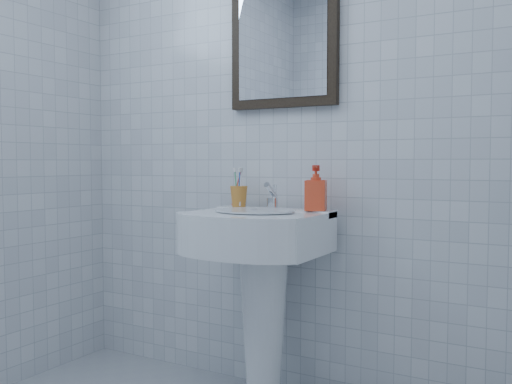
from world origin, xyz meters
The scene contains 6 objects.
wall_back centered at (0.00, 1.20, 1.25)m, with size 2.20×0.02×2.50m, color silver.
washbasin centered at (-0.01, 0.98, 0.55)m, with size 0.53×0.39×0.82m.
faucet centered at (-0.01, 1.08, 0.85)m, with size 0.05×0.10×0.11m.
toothbrush_cup centered at (-0.18, 1.10, 0.85)m, with size 0.08×0.08×0.09m, color #C47629, non-canonical shape.
soap_dispenser centered at (0.18, 1.09, 0.90)m, with size 0.08×0.08×0.18m, color red.
wall_mirror centered at (-0.01, 1.18, 1.55)m, with size 0.50×0.04×0.62m.
Camera 1 is at (1.11, -1.03, 1.00)m, focal length 40.00 mm.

